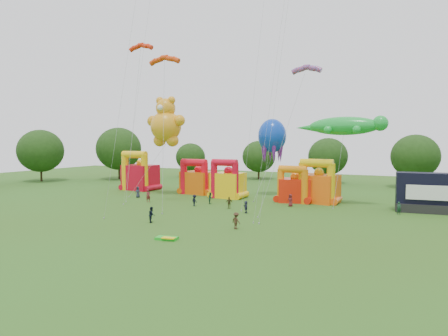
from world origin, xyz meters
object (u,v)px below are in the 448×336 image
at_px(gecko_kite, 343,137).
at_px(octopus_kite, 271,144).
at_px(spectator_0, 138,192).
at_px(bouncy_castle_2, 228,183).
at_px(stage_trailer, 429,193).
at_px(teddy_bear_kite, 157,146).
at_px(spectator_4, 229,203).
at_px(bouncy_castle_0, 139,175).

xyz_separation_m(gecko_kite, octopus_kite, (-11.95, 4.46, -1.15)).
bearing_deg(spectator_0, octopus_kite, 14.22).
distance_m(bouncy_castle_2, stage_trailer, 28.48).
relative_size(teddy_bear_kite, spectator_4, 10.19).
distance_m(stage_trailer, octopus_kite, 24.12).
xyz_separation_m(spectator_0, spectator_4, (17.49, -3.08, -0.08)).
height_order(bouncy_castle_0, teddy_bear_kite, teddy_bear_kite).
height_order(bouncy_castle_2, spectator_4, bouncy_castle_2).
relative_size(gecko_kite, octopus_kite, 0.99).
bearing_deg(stage_trailer, spectator_4, -160.04).
xyz_separation_m(bouncy_castle_0, spectator_0, (6.00, -8.19, -1.83)).
distance_m(stage_trailer, teddy_bear_kite, 40.25).
bearing_deg(spectator_4, octopus_kite, -125.49).
xyz_separation_m(bouncy_castle_0, teddy_bear_kite, (7.61, -5.07, 5.47)).
bearing_deg(spectator_0, gecko_kite, -4.11).
bearing_deg(gecko_kite, spectator_0, -168.78).
distance_m(bouncy_castle_0, spectator_4, 26.13).
bearing_deg(stage_trailer, octopus_kite, 167.85).
relative_size(bouncy_castle_2, octopus_kite, 0.49).
height_order(bouncy_castle_0, spectator_0, bouncy_castle_0).
distance_m(bouncy_castle_0, octopus_kite, 25.30).
height_order(stage_trailer, teddy_bear_kite, teddy_bear_kite).
relative_size(spectator_0, spectator_4, 1.10).
xyz_separation_m(octopus_kite, spectator_0, (-18.54, -10.51, -7.55)).
bearing_deg(spectator_4, bouncy_castle_0, -56.71).
distance_m(teddy_bear_kite, spectator_4, 18.57).
distance_m(octopus_kite, spectator_4, 15.62).
relative_size(bouncy_castle_2, teddy_bear_kite, 0.38).
relative_size(bouncy_castle_2, stage_trailer, 0.77).
relative_size(stage_trailer, gecko_kite, 0.64).
distance_m(teddy_bear_kite, gecko_kite, 29.06).
xyz_separation_m(stage_trailer, gecko_kite, (-10.88, 0.45, 7.15)).
bearing_deg(bouncy_castle_0, gecko_kite, -3.37).
bearing_deg(bouncy_castle_2, octopus_kite, 37.92).
height_order(stage_trailer, octopus_kite, octopus_kite).
relative_size(gecko_kite, spectator_0, 7.10).
bearing_deg(bouncy_castle_0, teddy_bear_kite, -33.69).
bearing_deg(spectator_0, bouncy_castle_2, 10.04).
bearing_deg(spectator_4, stage_trailer, 168.88).
relative_size(bouncy_castle_0, gecko_kite, 0.57).
xyz_separation_m(teddy_bear_kite, octopus_kite, (16.93, 7.39, 0.25)).
bearing_deg(spectator_0, stage_trailer, -7.62).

